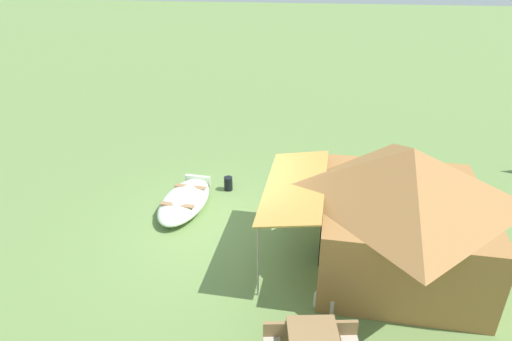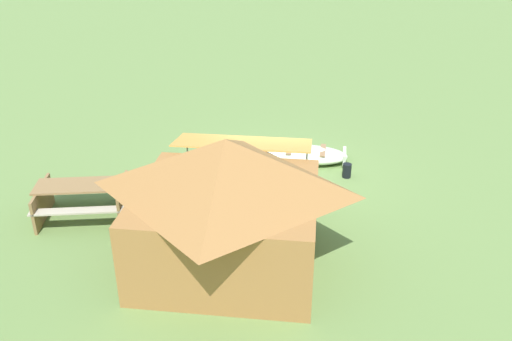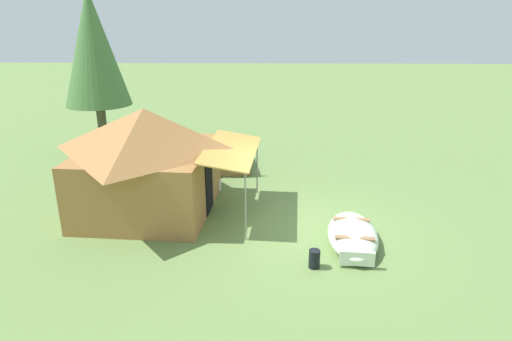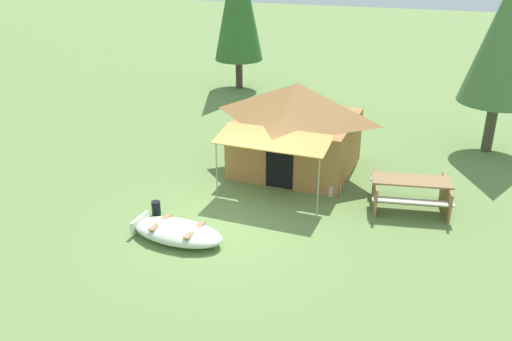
# 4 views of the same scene
# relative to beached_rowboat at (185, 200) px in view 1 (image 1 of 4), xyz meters

# --- Properties ---
(ground_plane) EXTENTS (80.00, 80.00, 0.00)m
(ground_plane) POSITION_rel_beached_rowboat_xyz_m (0.79, 1.06, -0.20)
(ground_plane) COLOR olive
(beached_rowboat) EXTENTS (2.30, 1.25, 0.38)m
(beached_rowboat) POSITION_rel_beached_rowboat_xyz_m (0.00, 0.00, 0.00)
(beached_rowboat) COLOR silver
(beached_rowboat) RESTS_ON ground_plane
(canvas_cabin_tent) EXTENTS (3.68, 4.43, 2.57)m
(canvas_cabin_tent) POSITION_rel_beached_rowboat_xyz_m (1.61, 4.72, 1.13)
(canvas_cabin_tent) COLOR #A46F3C
(canvas_cabin_tent) RESTS_ON ground_plane
(cooler_box) EXTENTS (0.66, 0.60, 0.31)m
(cooler_box) POSITION_rel_beached_rowboat_xyz_m (2.84, 3.42, -0.05)
(cooler_box) COLOR beige
(cooler_box) RESTS_ON ground_plane
(fuel_can) EXTENTS (0.29, 0.29, 0.36)m
(fuel_can) POSITION_rel_beached_rowboat_xyz_m (-0.99, 0.90, -0.02)
(fuel_can) COLOR black
(fuel_can) RESTS_ON ground_plane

